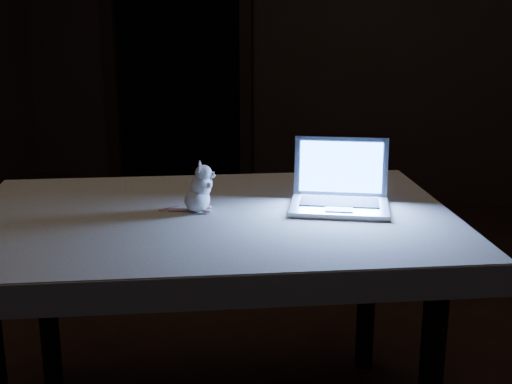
% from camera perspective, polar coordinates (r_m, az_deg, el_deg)
% --- Properties ---
extents(doorway, '(1.06, 0.36, 2.13)m').
position_cam_1_polar(doorway, '(4.71, -6.59, 13.43)').
color(doorway, black).
rests_on(doorway, back_wall).
extents(table, '(1.45, 1.21, 0.67)m').
position_cam_1_polar(table, '(2.01, -3.47, -11.08)').
color(table, black).
rests_on(table, floor).
extents(tablecloth, '(1.51, 1.19, 0.08)m').
position_cam_1_polar(tablecloth, '(1.95, -3.85, -2.42)').
color(tablecloth, beige).
rests_on(tablecloth, table).
extents(laptop, '(0.30, 0.27, 0.18)m').
position_cam_1_polar(laptop, '(1.91, 7.04, 1.21)').
color(laptop, '#AEAEB2').
rests_on(laptop, tablecloth).
extents(plush_mouse, '(0.13, 0.13, 0.14)m').
position_cam_1_polar(plush_mouse, '(1.89, -4.94, 0.42)').
color(plush_mouse, white).
rests_on(plush_mouse, tablecloth).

